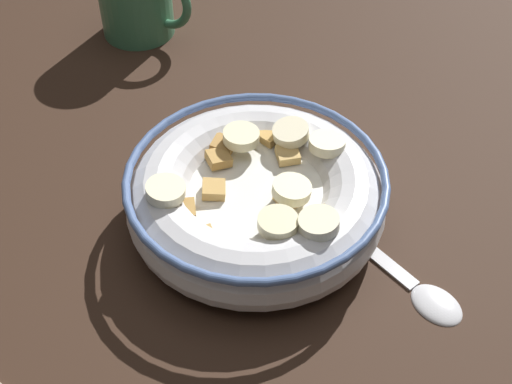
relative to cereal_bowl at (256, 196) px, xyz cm
name	(u,v)px	position (x,y,z in cm)	size (l,w,h in cm)	color
ground_plane	(256,230)	(-0.02, -0.01, -3.59)	(110.18, 110.18, 2.00)	#332116
cereal_bowl	(256,196)	(0.00, 0.00, 0.00)	(18.24, 18.24, 5.56)	silver
spoon	(412,281)	(11.81, 0.17, -2.26)	(13.81, 6.62, 0.80)	silver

